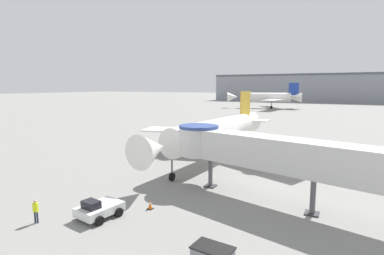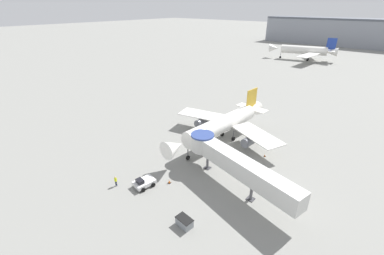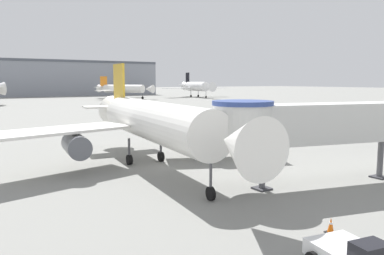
{
  "view_description": "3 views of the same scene",
  "coord_description": "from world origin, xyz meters",
  "views": [
    {
      "loc": [
        15.62,
        -36.66,
        10.22
      ],
      "look_at": [
        -3.29,
        -0.55,
        4.57
      ],
      "focal_mm": 28.0,
      "sensor_mm": 36.0,
      "label": 1
    },
    {
      "loc": [
        26.47,
        -40.74,
        26.68
      ],
      "look_at": [
        -3.41,
        -5.66,
        4.51
      ],
      "focal_mm": 24.0,
      "sensor_mm": 36.0,
      "label": 2
    },
    {
      "loc": [
        -13.68,
        -28.86,
        7.51
      ],
      "look_at": [
        2.96,
        -1.08,
        3.49
      ],
      "focal_mm": 35.0,
      "sensor_mm": 36.0,
      "label": 3
    }
  ],
  "objects": [
    {
      "name": "ground_plane",
      "position": [
        0.0,
        0.0,
        0.0
      ],
      "size": [
        800.0,
        800.0,
        0.0
      ],
      "primitive_type": "plane",
      "color": "gray"
    },
    {
      "name": "main_airplane",
      "position": [
        -0.11,
        0.57,
        3.98
      ],
      "size": [
        26.25,
        28.79,
        9.39
      ],
      "rotation": [
        0.0,
        0.0,
        -0.08
      ],
      "color": "white",
      "rests_on": "ground_plane"
    },
    {
      "name": "jet_bridge",
      "position": [
        9.24,
        -10.9,
        4.52
      ],
      "size": [
        21.56,
        7.79,
        6.21
      ],
      "rotation": [
        0.0,
        0.0,
        -0.23
      ],
      "color": "silver",
      "rests_on": "ground_plane"
    },
    {
      "name": "pushback_tug_white",
      "position": [
        -1.18,
        -20.31,
        0.71
      ],
      "size": [
        2.93,
        3.64,
        1.58
      ],
      "rotation": [
        0.0,
        0.0,
        -0.14
      ],
      "color": "silver",
      "rests_on": "ground_plane"
    },
    {
      "name": "service_container_gray",
      "position": [
        9.38,
        -22.23,
        0.64
      ],
      "size": [
        2.41,
        1.63,
        1.27
      ],
      "rotation": [
        0.0,
        0.0,
        -0.09
      ],
      "color": "gray",
      "rests_on": "ground_plane"
    },
    {
      "name": "traffic_cone_near_nose",
      "position": [
        1.42,
        -17.1,
        0.38
      ],
      "size": [
        0.48,
        0.48,
        0.78
      ],
      "color": "black",
      "rests_on": "ground_plane"
    },
    {
      "name": "traffic_cone_starboard_wing",
      "position": [
        9.72,
        0.75,
        0.28
      ],
      "size": [
        0.36,
        0.36,
        0.6
      ],
      "color": "black",
      "rests_on": "ground_plane"
    },
    {
      "name": "ground_crew_marshaller",
      "position": [
        -4.65,
        -23.2,
        1.05
      ],
      "size": [
        0.4,
        0.32,
        1.82
      ],
      "rotation": [
        0.0,
        0.0,
        3.51
      ],
      "color": "#1E2338",
      "rests_on": "ground_plane"
    },
    {
      "name": "background_jet_blue_tail",
      "position": [
        -18.08,
        102.65,
        5.1
      ],
      "size": [
        33.39,
        37.06,
        11.7
      ],
      "rotation": [
        0.0,
        0.0,
        -1.32
      ],
      "color": "white",
      "rests_on": "ground_plane"
    },
    {
      "name": "terminal_building",
      "position": [
        4.04,
        175.0,
        9.1
      ],
      "size": [
        148.49,
        20.78,
        18.18
      ],
      "color": "gray",
      "rests_on": "ground_plane"
    }
  ]
}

